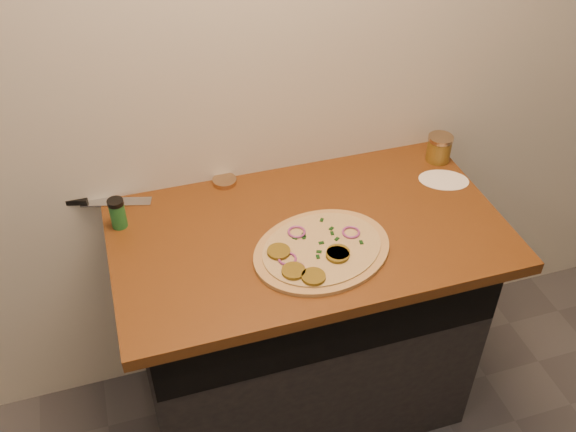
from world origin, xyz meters
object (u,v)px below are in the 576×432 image
object	(u,v)px
chefs_knife	(91,202)
salsa_jar	(439,148)
pizza	(321,250)
spice_shaker	(118,213)

from	to	relation	value
chefs_knife	salsa_jar	xyz separation A→B (m)	(1.18, -0.10, 0.04)
pizza	chefs_knife	world-z (taller)	pizza
chefs_knife	spice_shaker	xyz separation A→B (m)	(0.08, -0.14, 0.04)
pizza	spice_shaker	xyz separation A→B (m)	(-0.55, 0.30, 0.04)
pizza	spice_shaker	world-z (taller)	spice_shaker
pizza	salsa_jar	distance (m)	0.65
chefs_knife	salsa_jar	world-z (taller)	salsa_jar
spice_shaker	pizza	bearing A→B (deg)	-28.46
pizza	chefs_knife	size ratio (longest dim) A/B	1.60
spice_shaker	salsa_jar	bearing A→B (deg)	1.94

